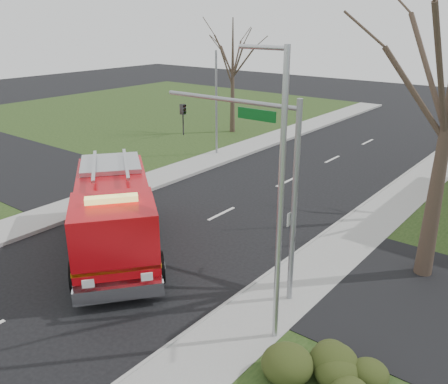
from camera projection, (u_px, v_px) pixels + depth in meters
The scene contains 9 objects.
ground at pixel (126, 261), 18.63m from camera, with size 120.00×120.00×0.00m, color black.
sidewalk_right at pixel (256, 317), 15.00m from camera, with size 2.40×80.00×0.15m, color gray.
sidewalk_left at pixel (38, 220), 22.20m from camera, with size 2.40×80.00×0.15m, color gray.
hedge_corner at pixel (323, 357), 12.46m from camera, with size 2.80×2.00×0.90m, color #2A3513.
bare_tree_left at pixel (233, 64), 37.24m from camera, with size 4.50×4.50×9.00m.
traffic_signal_mast at pixel (261, 160), 15.08m from camera, with size 5.29×0.18×6.80m.
streetlight_pole at pixel (279, 196), 12.54m from camera, with size 1.48×0.16×8.40m.
utility_pole_far at pixel (216, 105), 31.68m from camera, with size 0.14×0.14×7.00m, color gray.
fire_engine at pixel (114, 217), 18.79m from camera, with size 8.41×7.49×3.41m.
Camera 1 is at (13.26, -10.61, 8.99)m, focal length 38.00 mm.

